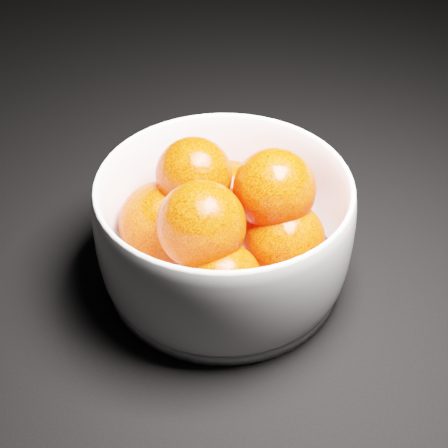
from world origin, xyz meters
name	(u,v)px	position (x,y,z in m)	size (l,w,h in m)	color
bowl	(224,229)	(-0.25, 0.25, 0.05)	(0.20, 0.20, 0.10)	white
orange_pile	(222,220)	(-0.25, 0.25, 0.06)	(0.15, 0.15, 0.11)	red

